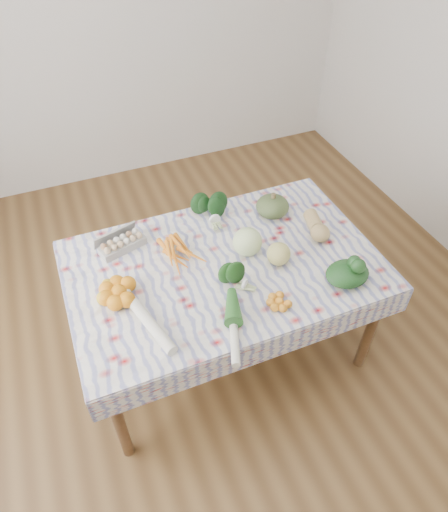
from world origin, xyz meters
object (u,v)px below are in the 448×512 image
Objects in this scene: kabocha_squash at (273,206)px; cabbage at (247,242)px; butternut_squash at (317,225)px; egg_carton at (122,244)px; dining_table at (224,274)px; grapefruit at (279,254)px.

kabocha_squash is 0.37m from cabbage.
kabocha_squash is 0.29m from butternut_squash.
egg_carton is at bearing 177.27° from butternut_squash.
kabocha_squash is at bearing -19.62° from egg_carton.
kabocha_squash is (0.43, 0.28, 0.15)m from dining_table.
dining_table is 0.32m from grapefruit.
cabbage is at bearing -41.61° from egg_carton.
dining_table is at bearing -164.13° from butternut_squash.
kabocha_squash reaches higher than egg_carton.
grapefruit is at bearing -112.04° from kabocha_squash.
butternut_squash is at bearing 23.76° from grapefruit.
cabbage is at bearing -138.34° from kabocha_squash.
kabocha_squash is 0.84× the size of butternut_squash.
egg_carton is 0.90m from kabocha_squash.
butternut_squash is at bearing -55.96° from kabocha_squash.
butternut_squash reaches higher than egg_carton.
butternut_squash is (0.44, 0.01, -0.03)m from cabbage.
butternut_squash is 0.34m from grapefruit.
egg_carton is at bearing 155.33° from cabbage.
egg_carton is 0.86m from grapefruit.
dining_table is 0.53m from kabocha_squash.
cabbage reaches higher than dining_table.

